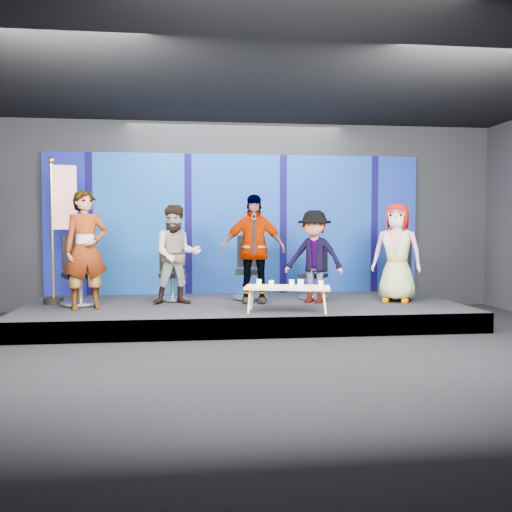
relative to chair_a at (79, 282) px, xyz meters
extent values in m
plane|color=black|center=(2.63, -2.61, -0.67)|extent=(10.00, 10.00, 0.00)
cube|color=black|center=(2.63, 1.39, 1.08)|extent=(10.00, 0.02, 3.50)
cube|color=black|center=(2.63, -6.61, 1.08)|extent=(10.00, 0.02, 3.50)
cube|color=black|center=(2.63, -2.61, 2.83)|extent=(10.00, 8.00, 0.02)
cube|color=black|center=(2.63, -0.11, -0.52)|extent=(7.00, 3.00, 0.30)
cube|color=#0E0861|center=(2.63, 1.34, 0.93)|extent=(7.00, 0.08, 2.60)
cylinder|color=silver|center=(0.02, -0.05, -0.33)|extent=(0.81, 0.81, 0.06)
cylinder|color=silver|center=(0.02, -0.05, -0.09)|extent=(0.07, 0.07, 0.42)
cube|color=black|center=(0.02, -0.05, 0.11)|extent=(0.65, 0.65, 0.07)
cube|color=black|center=(-0.07, 0.18, 0.46)|extent=(0.45, 0.21, 0.58)
imported|color=black|center=(0.19, -0.47, 0.54)|extent=(0.77, 0.64, 1.80)
cylinder|color=silver|center=(1.46, 0.36, -0.34)|extent=(0.61, 0.61, 0.06)
cylinder|color=silver|center=(1.46, 0.36, -0.12)|extent=(0.07, 0.07, 0.37)
cube|color=black|center=(1.46, 0.36, 0.06)|extent=(0.48, 0.48, 0.07)
cube|color=black|center=(1.44, 0.58, 0.37)|extent=(0.41, 0.08, 0.51)
imported|color=black|center=(1.55, -0.08, 0.44)|extent=(0.83, 0.67, 1.60)
cylinder|color=silver|center=(2.79, 0.37, -0.34)|extent=(0.69, 0.69, 0.06)
cylinder|color=silver|center=(2.79, 0.37, -0.10)|extent=(0.07, 0.07, 0.41)
cube|color=black|center=(2.79, 0.37, 0.11)|extent=(0.55, 0.55, 0.07)
cube|color=black|center=(2.82, 0.62, 0.45)|extent=(0.46, 0.11, 0.57)
imported|color=black|center=(2.79, -0.08, 0.52)|extent=(1.09, 0.56, 1.78)
cylinder|color=silver|center=(3.87, 0.27, -0.34)|extent=(0.72, 0.72, 0.05)
cylinder|color=silver|center=(3.87, 0.27, -0.14)|extent=(0.06, 0.06, 0.35)
cube|color=black|center=(3.87, 0.27, 0.04)|extent=(0.58, 0.58, 0.06)
cube|color=black|center=(3.98, 0.45, 0.33)|extent=(0.36, 0.23, 0.49)
imported|color=black|center=(3.79, -0.18, 0.40)|extent=(1.13, 0.98, 1.52)
cylinder|color=silver|center=(5.34, 0.16, -0.34)|extent=(0.78, 0.78, 0.06)
cylinder|color=silver|center=(5.34, 0.16, -0.12)|extent=(0.07, 0.07, 0.38)
cube|color=black|center=(5.34, 0.16, 0.07)|extent=(0.63, 0.63, 0.07)
cube|color=black|center=(5.46, 0.36, 0.39)|extent=(0.39, 0.25, 0.52)
imported|color=black|center=(5.17, -0.25, 0.46)|extent=(0.96, 0.86, 1.64)
cube|color=tan|center=(3.17, -1.13, -0.01)|extent=(1.32, 0.79, 0.04)
cylinder|color=tan|center=(2.60, -1.21, -0.20)|extent=(0.03, 0.03, 0.34)
cylinder|color=tan|center=(2.69, -0.81, -0.20)|extent=(0.03, 0.03, 0.34)
cylinder|color=tan|center=(3.65, -1.46, -0.20)|extent=(0.03, 0.03, 0.34)
cylinder|color=tan|center=(3.74, -1.06, -0.20)|extent=(0.03, 0.03, 0.34)
cylinder|color=silver|center=(2.77, -0.97, 0.06)|extent=(0.08, 0.08, 0.09)
cylinder|color=silver|center=(2.93, -1.12, 0.06)|extent=(0.07, 0.07, 0.09)
cylinder|color=silver|center=(3.24, -1.08, 0.06)|extent=(0.08, 0.08, 0.09)
cylinder|color=silver|center=(3.35, -1.22, 0.07)|extent=(0.09, 0.09, 0.11)
cylinder|color=silver|center=(3.66, -1.20, 0.06)|extent=(0.07, 0.07, 0.09)
cylinder|color=black|center=(-0.45, 0.20, -0.32)|extent=(0.32, 0.32, 0.10)
cylinder|color=gold|center=(-0.45, 0.20, 0.82)|extent=(0.04, 0.04, 2.17)
sphere|color=gold|center=(-0.45, 0.20, 1.95)|extent=(0.11, 0.11, 0.11)
cube|color=#B41417|center=(-0.25, 0.23, 1.36)|extent=(0.38, 0.14, 1.04)
camera|label=1|loc=(1.69, -9.35, 0.89)|focal=40.00mm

